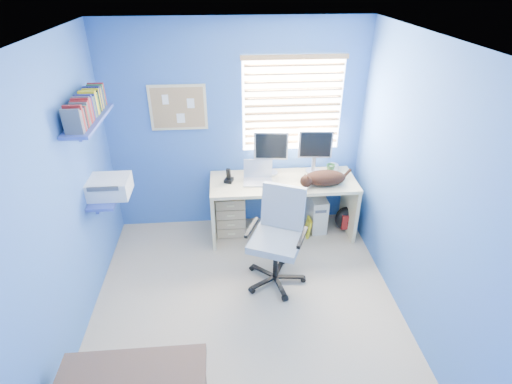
{
  "coord_description": "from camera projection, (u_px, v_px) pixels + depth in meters",
  "views": [
    {
      "loc": [
        -0.15,
        -2.83,
        2.95
      ],
      "look_at": [
        0.15,
        0.65,
        0.95
      ],
      "focal_mm": 28.0,
      "sensor_mm": 36.0,
      "label": 1
    }
  ],
  "objects": [
    {
      "name": "floor",
      "position": [
        246.0,
        309.0,
        3.93
      ],
      "size": [
        3.0,
        3.2,
        0.0
      ],
      "primitive_type": "cube",
      "color": "#B7A38E",
      "rests_on": "ground"
    },
    {
      "name": "ceiling",
      "position": [
        242.0,
        41.0,
        2.69
      ],
      "size": [
        3.0,
        3.2,
        0.0
      ],
      "primitive_type": "cube",
      "color": "white",
      "rests_on": "wall_back"
    },
    {
      "name": "wall_back",
      "position": [
        237.0,
        130.0,
        4.69
      ],
      "size": [
        3.0,
        0.01,
        2.5
      ],
      "primitive_type": "cube",
      "color": "#366CC0",
      "rests_on": "ground"
    },
    {
      "name": "wall_front",
      "position": [
        264.0,
        370.0,
        1.92
      ],
      "size": [
        3.0,
        0.01,
        2.5
      ],
      "primitive_type": "cube",
      "color": "#366CC0",
      "rests_on": "ground"
    },
    {
      "name": "wall_left",
      "position": [
        58.0,
        208.0,
        3.2
      ],
      "size": [
        0.01,
        3.2,
        2.5
      ],
      "primitive_type": "cube",
      "color": "#366CC0",
      "rests_on": "ground"
    },
    {
      "name": "wall_right",
      "position": [
        419.0,
        193.0,
        3.42
      ],
      "size": [
        0.01,
        3.2,
        2.5
      ],
      "primitive_type": "cube",
      "color": "#366CC0",
      "rests_on": "ground"
    },
    {
      "name": "desk",
      "position": [
        282.0,
        207.0,
        4.87
      ],
      "size": [
        1.72,
        0.65,
        0.74
      ],
      "primitive_type": "cube",
      "color": "#C6B688",
      "rests_on": "floor"
    },
    {
      "name": "laptop",
      "position": [
        258.0,
        174.0,
        4.59
      ],
      "size": [
        0.35,
        0.29,
        0.22
      ],
      "primitive_type": "cube",
      "rotation": [
        0.0,
        0.0,
        -0.09
      ],
      "color": "silver",
      "rests_on": "desk"
    },
    {
      "name": "monitor_left",
      "position": [
        271.0,
        153.0,
        4.72
      ],
      "size": [
        0.41,
        0.17,
        0.54
      ],
      "primitive_type": "cube",
      "rotation": [
        0.0,
        0.0,
        -0.13
      ],
      "color": "silver",
      "rests_on": "desk"
    },
    {
      "name": "monitor_right",
      "position": [
        315.0,
        151.0,
        4.75
      ],
      "size": [
        0.41,
        0.16,
        0.54
      ],
      "primitive_type": "cube",
      "rotation": [
        0.0,
        0.0,
        -0.09
      ],
      "color": "silver",
      "rests_on": "desk"
    },
    {
      "name": "phone",
      "position": [
        229.0,
        175.0,
        4.62
      ],
      "size": [
        0.12,
        0.13,
        0.17
      ],
      "primitive_type": "cube",
      "rotation": [
        0.0,
        0.0,
        -0.35
      ],
      "color": "black",
      "rests_on": "desk"
    },
    {
      "name": "mug",
      "position": [
        330.0,
        168.0,
        4.85
      ],
      "size": [
        0.1,
        0.09,
        0.1
      ],
      "primitive_type": "imported",
      "color": "#285D2F",
      "rests_on": "desk"
    },
    {
      "name": "cd_spindle",
      "position": [
        333.0,
        167.0,
        4.92
      ],
      "size": [
        0.13,
        0.13,
        0.07
      ],
      "primitive_type": "cylinder",
      "color": "silver",
      "rests_on": "desk"
    },
    {
      "name": "cat",
      "position": [
        325.0,
        178.0,
        4.56
      ],
      "size": [
        0.53,
        0.4,
        0.17
      ],
      "primitive_type": "ellipsoid",
      "rotation": [
        0.0,
        0.0,
        0.34
      ],
      "color": "black",
      "rests_on": "desk"
    },
    {
      "name": "tower_pc",
      "position": [
        316.0,
        211.0,
        5.07
      ],
      "size": [
        0.21,
        0.45,
        0.45
      ],
      "primitive_type": "cube",
      "rotation": [
        0.0,
        0.0,
        0.03
      ],
      "color": "beige",
      "rests_on": "floor"
    },
    {
      "name": "drawer_boxes",
      "position": [
        231.0,
        214.0,
        4.93
      ],
      "size": [
        0.35,
        0.28,
        0.54
      ],
      "primitive_type": "cube",
      "color": "tan",
      "rests_on": "floor"
    },
    {
      "name": "yellow_book",
      "position": [
        308.0,
        227.0,
        4.94
      ],
      "size": [
        0.03,
        0.17,
        0.24
      ],
      "primitive_type": "cube",
      "color": "yellow",
      "rests_on": "floor"
    },
    {
      "name": "backpack",
      "position": [
        346.0,
        218.0,
        5.03
      ],
      "size": [
        0.28,
        0.22,
        0.33
      ],
      "primitive_type": "ellipsoid",
      "rotation": [
        0.0,
        0.0,
        -0.03
      ],
      "color": "black",
      "rests_on": "floor"
    },
    {
      "name": "office_chair",
      "position": [
        277.0,
        249.0,
        4.13
      ],
      "size": [
        0.79,
        0.79,
        1.03
      ],
      "color": "black",
      "rests_on": "floor"
    },
    {
      "name": "window_blinds",
      "position": [
        293.0,
        105.0,
        4.56
      ],
      "size": [
        1.15,
        0.05,
        1.1
      ],
      "color": "white",
      "rests_on": "ground"
    },
    {
      "name": "corkboard",
      "position": [
        178.0,
        108.0,
        4.48
      ],
      "size": [
        0.64,
        0.02,
        0.52
      ],
      "color": "#C6B688",
      "rests_on": "ground"
    },
    {
      "name": "wall_shelves",
      "position": [
        97.0,
        149.0,
        3.77
      ],
      "size": [
        0.42,
        0.9,
        1.05
      ],
      "color": "#364AA7",
      "rests_on": "ground"
    }
  ]
}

